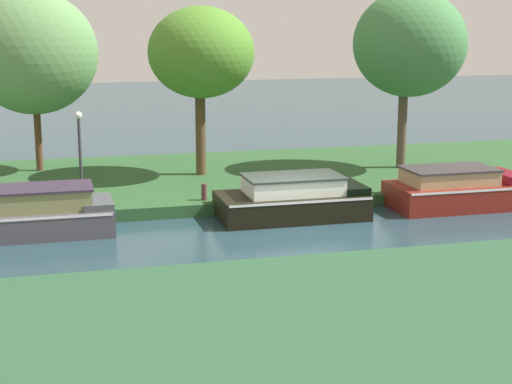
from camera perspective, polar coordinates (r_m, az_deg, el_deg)
The scene contains 10 objects.
ground_plane at distance 23.71m, azimuth 2.59°, elevation -2.62°, with size 120.00×120.00×0.00m, color #243E48.
riverbank_far at distance 30.25m, azimuth -1.33°, elevation 1.04°, with size 72.00×10.00×0.40m, color #295229.
riverbank_near at distance 15.72m, azimuth 12.50°, elevation -10.02°, with size 72.00×10.00×0.40m, color #274F32.
maroon_barge at distance 27.01m, azimuth 14.26°, elevation 0.17°, with size 4.38×2.27×1.36m.
black_cruiser at distance 24.81m, azimuth 2.72°, elevation -0.54°, with size 4.63×2.28×1.37m.
willow_tree_left at distance 30.91m, azimuth -15.84°, elevation 9.66°, with size 4.80×4.10×6.82m.
willow_tree_centre at distance 29.13m, azimuth -4.00°, elevation 10.01°, with size 3.87×4.34×6.25m.
willow_tree_right at distance 31.02m, azimuth 11.05°, elevation 10.47°, with size 4.26×4.60×6.87m.
lamp_post at distance 25.84m, azimuth -12.64°, elevation 3.36°, with size 0.24×0.24×2.88m.
mooring_post_far at distance 25.56m, azimuth -3.78°, elevation 0.01°, with size 0.18×0.18×0.54m, color #54312E.
Camera 1 is at (-6.84, -21.88, 6.08)m, focal length 55.24 mm.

